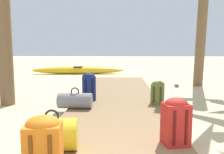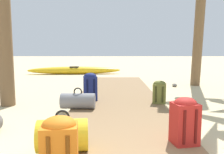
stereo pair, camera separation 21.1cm
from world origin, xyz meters
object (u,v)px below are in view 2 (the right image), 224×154
object	(u,v)px
backpack_red	(184,119)
backpack_navy	(89,86)
duffel_bag_grey	(77,101)
backpack_orange	(59,148)
backpack_olive	(159,91)
kayak	(73,70)
duffel_bag_yellow	(62,135)

from	to	relation	value
backpack_red	backpack_navy	world-z (taller)	backpack_navy
backpack_navy	duffel_bag_grey	bearing A→B (deg)	-103.01
backpack_orange	backpack_olive	distance (m)	3.28
backpack_red	kayak	distance (m)	8.82
backpack_olive	duffel_bag_grey	world-z (taller)	backpack_olive
duffel_bag_yellow	kayak	bearing A→B (deg)	98.12
duffel_bag_yellow	backpack_orange	size ratio (longest dim) A/B	1.02
duffel_bag_yellow	duffel_bag_grey	size ratio (longest dim) A/B	0.92
backpack_olive	duffel_bag_grey	xyz separation A→B (m)	(-1.64, -0.45, -0.10)
backpack_red	kayak	xyz separation A→B (m)	(-2.66, 8.40, -0.20)
kayak	backpack_olive	bearing A→B (deg)	-66.16
backpack_orange	backpack_navy	bearing A→B (deg)	90.56
backpack_olive	backpack_navy	xyz separation A→B (m)	(-1.47, 0.29, 0.07)
backpack_red	backpack_olive	size ratio (longest dim) A/B	1.20
duffel_bag_grey	backpack_navy	size ratio (longest dim) A/B	1.07
backpack_red	backpack_olive	distance (m)	2.12
backpack_olive	duffel_bag_grey	distance (m)	1.71
backpack_orange	backpack_olive	xyz separation A→B (m)	(1.44, 2.94, -0.06)
backpack_red	backpack_orange	size ratio (longest dim) A/B	0.98
duffel_bag_grey	duffel_bag_yellow	bearing A→B (deg)	-87.05
duffel_bag_yellow	backpack_navy	world-z (taller)	backpack_navy
backpack_orange	backpack_navy	world-z (taller)	backpack_navy
backpack_orange	kayak	bearing A→B (deg)	98.23
duffel_bag_grey	kayak	world-z (taller)	duffel_bag_grey
backpack_navy	duffel_bag_yellow	bearing A→B (deg)	-91.60
backpack_navy	backpack_red	bearing A→B (deg)	-60.55
backpack_red	backpack_navy	size ratio (longest dim) A/B	0.94
backpack_navy	backpack_olive	bearing A→B (deg)	-11.12
backpack_red	duffel_bag_yellow	size ratio (longest dim) A/B	0.96
backpack_orange	duffel_bag_grey	size ratio (longest dim) A/B	0.90
backpack_navy	kayak	distance (m)	6.14
backpack_red	duffel_bag_yellow	distance (m)	1.45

